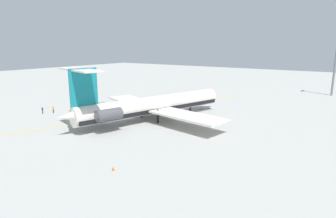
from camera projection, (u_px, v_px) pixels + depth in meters
name	position (u px, v px, depth m)	size (l,w,h in m)	color
ground	(141.00, 114.00, 71.14)	(308.84, 308.84, 0.00)	#ADADA8
main_jetliner	(149.00, 105.00, 64.76)	(41.87, 37.49, 12.39)	silver
ground_crew_near_nose	(42.00, 109.00, 71.29)	(0.42, 0.29, 1.79)	black
ground_crew_near_tail	(53.00, 109.00, 72.22)	(0.42, 0.28, 1.73)	black
safety_cone_nose	(113.00, 169.00, 39.09)	(0.40, 0.40, 0.55)	#EA590F
taxiway_centreline	(127.00, 114.00, 70.94)	(81.98, 0.36, 0.01)	gold
light_mast	(336.00, 60.00, 95.24)	(4.00, 0.70, 21.02)	slate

